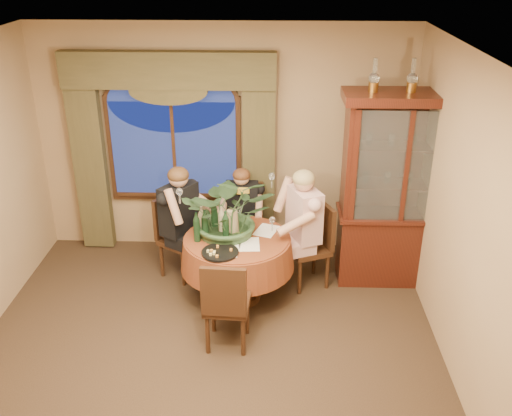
{
  "coord_description": "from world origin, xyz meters",
  "views": [
    {
      "loc": [
        0.62,
        -4.06,
        3.59
      ],
      "look_at": [
        0.43,
        1.25,
        1.1
      ],
      "focal_mm": 40.0,
      "sensor_mm": 36.0,
      "label": 1
    }
  ],
  "objects_px": {
    "chair_back": "(181,238)",
    "person_pink": "(304,229)",
    "chair_right": "(308,247)",
    "wine_bottle_0": "(214,215)",
    "chair_front_left": "(227,302)",
    "oil_lamp_right": "(451,76)",
    "centerpiece_plant": "(229,180)",
    "chair_back_right": "(245,226)",
    "wine_bottle_5": "(222,221)",
    "dining_table": "(238,268)",
    "person_scarf": "(242,215)",
    "wine_bottle_2": "(202,221)",
    "person_back": "(180,224)",
    "wine_bottle_4": "(205,225)",
    "wine_bottle_3": "(226,226)",
    "wine_bottle_1": "(197,227)",
    "olive_bowl": "(239,238)",
    "stoneware_vase": "(232,222)",
    "china_cabinet": "(399,192)",
    "oil_lamp_center": "(413,75)",
    "oil_lamp_left": "(374,75)"
  },
  "relations": [
    {
      "from": "oil_lamp_left",
      "to": "centerpiece_plant",
      "type": "relative_size",
      "value": 0.32
    },
    {
      "from": "wine_bottle_2",
      "to": "chair_front_left",
      "type": "bearing_deg",
      "value": -68.71
    },
    {
      "from": "centerpiece_plant",
      "to": "person_pink",
      "type": "bearing_deg",
      "value": 14.0
    },
    {
      "from": "person_back",
      "to": "wine_bottle_3",
      "type": "xyz_separation_m",
      "value": [
        0.57,
        -0.47,
        0.22
      ]
    },
    {
      "from": "china_cabinet",
      "to": "oil_lamp_center",
      "type": "height_order",
      "value": "oil_lamp_center"
    },
    {
      "from": "wine_bottle_2",
      "to": "person_scarf",
      "type": "bearing_deg",
      "value": 64.0
    },
    {
      "from": "oil_lamp_right",
      "to": "chair_back",
      "type": "relative_size",
      "value": 0.35
    },
    {
      "from": "stoneware_vase",
      "to": "wine_bottle_0",
      "type": "distance_m",
      "value": 0.23
    },
    {
      "from": "chair_back",
      "to": "person_pink",
      "type": "height_order",
      "value": "person_pink"
    },
    {
      "from": "person_back",
      "to": "person_scarf",
      "type": "height_order",
      "value": "person_back"
    },
    {
      "from": "wine_bottle_5",
      "to": "dining_table",
      "type": "bearing_deg",
      "value": -18.68
    },
    {
      "from": "china_cabinet",
      "to": "oil_lamp_left",
      "type": "xyz_separation_m",
      "value": [
        -0.38,
        0.0,
        1.27
      ]
    },
    {
      "from": "dining_table",
      "to": "person_back",
      "type": "bearing_deg",
      "value": 147.94
    },
    {
      "from": "chair_back",
      "to": "wine_bottle_1",
      "type": "bearing_deg",
      "value": 60.5
    },
    {
      "from": "china_cabinet",
      "to": "olive_bowl",
      "type": "bearing_deg",
      "value": -163.36
    },
    {
      "from": "oil_lamp_center",
      "to": "centerpiece_plant",
      "type": "xyz_separation_m",
      "value": [
        -1.84,
        -0.37,
        -1.01
      ]
    },
    {
      "from": "oil_lamp_center",
      "to": "person_scarf",
      "type": "xyz_separation_m",
      "value": [
        -1.75,
        0.36,
        -1.77
      ]
    },
    {
      "from": "chair_back_right",
      "to": "person_pink",
      "type": "distance_m",
      "value": 0.88
    },
    {
      "from": "oil_lamp_left",
      "to": "olive_bowl",
      "type": "relative_size",
      "value": 2.1
    },
    {
      "from": "wine_bottle_2",
      "to": "dining_table",
      "type": "bearing_deg",
      "value": -8.4
    },
    {
      "from": "person_scarf",
      "to": "wine_bottle_2",
      "type": "xyz_separation_m",
      "value": [
        -0.38,
        -0.78,
        0.31
      ]
    },
    {
      "from": "oil_lamp_right",
      "to": "stoneware_vase",
      "type": "relative_size",
      "value": 1.21
    },
    {
      "from": "chair_back_right",
      "to": "centerpiece_plant",
      "type": "bearing_deg",
      "value": 83.33
    },
    {
      "from": "centerpiece_plant",
      "to": "olive_bowl",
      "type": "xyz_separation_m",
      "value": [
        0.11,
        -0.15,
        -0.59
      ]
    },
    {
      "from": "chair_right",
      "to": "wine_bottle_0",
      "type": "relative_size",
      "value": 2.91
    },
    {
      "from": "olive_bowl",
      "to": "wine_bottle_4",
      "type": "height_order",
      "value": "wine_bottle_4"
    },
    {
      "from": "chair_right",
      "to": "person_scarf",
      "type": "distance_m",
      "value": 0.94
    },
    {
      "from": "olive_bowl",
      "to": "wine_bottle_4",
      "type": "bearing_deg",
      "value": 178.22
    },
    {
      "from": "wine_bottle_0",
      "to": "wine_bottle_1",
      "type": "height_order",
      "value": "same"
    },
    {
      "from": "chair_back",
      "to": "wine_bottle_3",
      "type": "relative_size",
      "value": 2.91
    },
    {
      "from": "person_scarf",
      "to": "wine_bottle_1",
      "type": "bearing_deg",
      "value": 65.9
    },
    {
      "from": "oil_lamp_right",
      "to": "wine_bottle_1",
      "type": "distance_m",
      "value": 2.99
    },
    {
      "from": "chair_back_right",
      "to": "person_back",
      "type": "height_order",
      "value": "person_back"
    },
    {
      "from": "chair_front_left",
      "to": "oil_lamp_right",
      "type": "bearing_deg",
      "value": 33.43
    },
    {
      "from": "chair_back",
      "to": "wine_bottle_5",
      "type": "xyz_separation_m",
      "value": [
        0.51,
        -0.41,
        0.44
      ]
    },
    {
      "from": "chair_back",
      "to": "wine_bottle_4",
      "type": "relative_size",
      "value": 2.91
    },
    {
      "from": "chair_right",
      "to": "wine_bottle_4",
      "type": "xyz_separation_m",
      "value": [
        -1.11,
        -0.35,
        0.44
      ]
    },
    {
      "from": "person_scarf",
      "to": "wine_bottle_3",
      "type": "relative_size",
      "value": 3.69
    },
    {
      "from": "china_cabinet",
      "to": "chair_back",
      "type": "bearing_deg",
      "value": -179.82
    },
    {
      "from": "oil_lamp_center",
      "to": "person_scarf",
      "type": "distance_m",
      "value": 2.51
    },
    {
      "from": "oil_lamp_right",
      "to": "centerpiece_plant",
      "type": "distance_m",
      "value": 2.47
    },
    {
      "from": "china_cabinet",
      "to": "wine_bottle_1",
      "type": "distance_m",
      "value": 2.25
    },
    {
      "from": "chair_back",
      "to": "chair_front_left",
      "type": "bearing_deg",
      "value": 61.03
    },
    {
      "from": "oil_lamp_right",
      "to": "wine_bottle_5",
      "type": "bearing_deg",
      "value": -169.8
    },
    {
      "from": "dining_table",
      "to": "oil_lamp_right",
      "type": "height_order",
      "value": "oil_lamp_right"
    },
    {
      "from": "wine_bottle_0",
      "to": "wine_bottle_5",
      "type": "xyz_separation_m",
      "value": [
        0.09,
        -0.14,
        0.0
      ]
    },
    {
      "from": "oil_lamp_right",
      "to": "wine_bottle_2",
      "type": "distance_m",
      "value": 2.94
    },
    {
      "from": "person_back",
      "to": "chair_back",
      "type": "bearing_deg",
      "value": -146.85
    },
    {
      "from": "dining_table",
      "to": "chair_back_right",
      "type": "bearing_deg",
      "value": 87.62
    },
    {
      "from": "oil_lamp_left",
      "to": "person_scarf",
      "type": "height_order",
      "value": "oil_lamp_left"
    }
  ]
}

